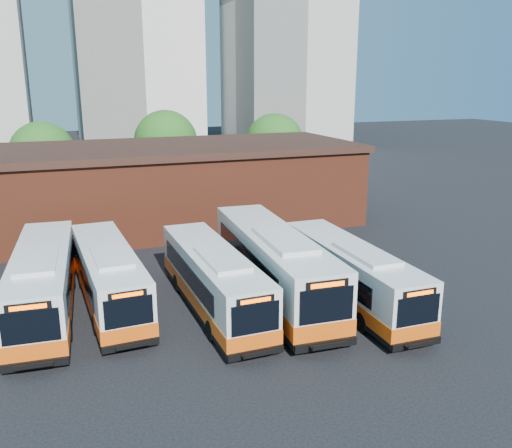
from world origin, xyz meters
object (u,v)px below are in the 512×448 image
object	(u,v)px
bus_midwest	(213,282)
bus_east	(350,276)
transit_worker	(299,322)
bus_farwest	(44,285)
bus_mideast	(274,267)
bus_west	(109,279)

from	to	relation	value
bus_midwest	bus_east	xyz separation A→B (m)	(6.90, -1.66, -0.01)
bus_east	transit_worker	bearing A→B (deg)	-144.32
bus_midwest	bus_east	world-z (taller)	bus_midwest
transit_worker	bus_farwest	bearing A→B (deg)	42.61
bus_farwest	bus_mideast	world-z (taller)	bus_mideast
bus_farwest	bus_east	xyz separation A→B (m)	(14.92, -4.07, -0.08)
bus_midwest	bus_mideast	size ratio (longest dim) A/B	0.86
bus_east	transit_worker	world-z (taller)	bus_east
bus_east	bus_mideast	bearing A→B (deg)	149.19
bus_farwest	bus_west	distance (m)	3.12
bus_west	bus_east	distance (m)	12.48
bus_mideast	bus_farwest	bearing A→B (deg)	173.29
bus_west	bus_mideast	distance (m)	8.58
bus_mideast	transit_worker	size ratio (longest dim) A/B	7.38
transit_worker	bus_midwest	bearing A→B (deg)	15.20
bus_farwest	bus_west	world-z (taller)	bus_farwest
bus_west	bus_mideast	world-z (taller)	bus_mideast
bus_mideast	bus_midwest	bearing A→B (deg)	-169.53
bus_farwest	transit_worker	bearing A→B (deg)	-30.18
bus_farwest	bus_west	size ratio (longest dim) A/B	1.07
bus_midwest	bus_west	bearing A→B (deg)	152.57
bus_farwest	bus_mideast	distance (m)	11.63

